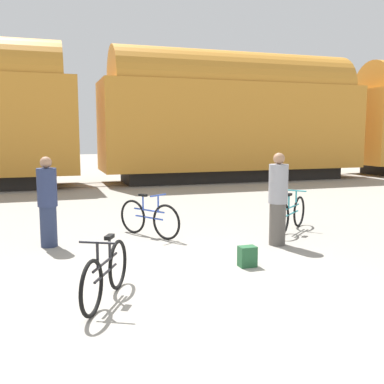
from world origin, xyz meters
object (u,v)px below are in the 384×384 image
bicycle_teal (291,214)px  bicycle_blue (149,218)px  freight_train (88,111)px  backpack (247,256)px  person_in_navy (48,202)px  bicycle_black (106,274)px  person_in_grey (278,199)px

bicycle_teal → bicycle_blue: bearing=171.3°
bicycle_teal → freight_train: bearing=108.1°
bicycle_teal → backpack: size_ratio=4.12×
bicycle_blue → person_in_navy: size_ratio=0.84×
bicycle_black → backpack: size_ratio=4.44×
bicycle_blue → person_in_navy: bearing=-173.6°
bicycle_blue → bicycle_black: size_ratio=0.97×
backpack → freight_train: bearing=96.0°
freight_train → bicycle_black: (-1.09, -13.29, -2.67)m
person_in_navy → bicycle_black: bearing=154.4°
bicycle_blue → person_in_navy: person_in_navy is taller
bicycle_black → person_in_grey: 4.10m
bicycle_blue → person_in_grey: bearing=-33.8°
person_in_grey → bicycle_teal: bearing=149.5°
bicycle_black → bicycle_teal: (4.48, 2.95, 0.01)m
freight_train → bicycle_teal: size_ratio=36.31×
bicycle_teal → backpack: bearing=-134.2°
bicycle_teal → person_in_navy: size_ratio=0.81×
bicycle_blue → person_in_grey: 2.72m
bicycle_black → person_in_grey: (3.57, 1.95, 0.53)m
bicycle_black → person_in_grey: size_ratio=0.84×
bicycle_blue → backpack: size_ratio=4.30×
bicycle_blue → backpack: bicycle_blue is taller
person_in_grey → person_in_navy: person_in_grey is taller
bicycle_black → person_in_navy: 3.31m
bicycle_black → bicycle_blue: bearing=68.5°
freight_train → bicycle_teal: bearing=-71.9°
bicycle_blue → backpack: 2.83m
bicycle_teal → person_in_navy: bearing=177.2°
person_in_navy → backpack: bearing=-165.4°
freight_train → person_in_grey: size_ratio=28.25×
freight_train → bicycle_black: freight_train is taller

